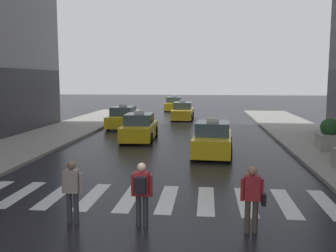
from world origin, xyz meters
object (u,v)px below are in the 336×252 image
(taxi_third, at_px, (123,118))
(taxi_fourth, at_px, (183,112))
(taxi_fifth, at_px, (174,105))
(taxi_lead, at_px, (213,139))
(taxi_second, at_px, (139,128))
(pedestrian_with_backpack, at_px, (142,190))
(planter_mid_block, at_px, (329,136))
(pedestrian_with_handbag, at_px, (252,195))
(pedestrian_plain_coat, at_px, (72,188))

(taxi_third, relative_size, taxi_fourth, 1.00)
(taxi_fourth, relative_size, taxi_fifth, 0.99)
(taxi_lead, height_order, taxi_fifth, same)
(taxi_second, height_order, pedestrian_with_backpack, taxi_second)
(planter_mid_block, bearing_deg, taxi_lead, -170.82)
(taxi_fourth, height_order, pedestrian_with_handbag, taxi_fourth)
(taxi_third, xyz_separation_m, pedestrian_with_handbag, (7.51, -19.19, 0.21))
(pedestrian_plain_coat, distance_m, planter_mid_block, 14.19)
(taxi_second, relative_size, taxi_fifth, 1.00)
(pedestrian_with_handbag, xyz_separation_m, planter_mid_block, (5.05, 10.59, -0.06))
(taxi_second, height_order, pedestrian_with_handbag, taxi_second)
(pedestrian_with_backpack, xyz_separation_m, pedestrian_plain_coat, (-1.82, 0.08, -0.03))
(taxi_fifth, height_order, pedestrian_plain_coat, taxi_fifth)
(taxi_lead, height_order, planter_mid_block, taxi_lead)
(taxi_lead, bearing_deg, planter_mid_block, 9.18)
(taxi_lead, bearing_deg, pedestrian_plain_coat, -111.38)
(taxi_third, distance_m, taxi_fifth, 15.99)
(taxi_second, xyz_separation_m, taxi_fifth, (0.23, 21.45, 0.00))
(pedestrian_with_handbag, xyz_separation_m, pedestrian_plain_coat, (-4.54, 0.14, 0.01))
(taxi_third, distance_m, pedestrian_with_backpack, 19.73)
(pedestrian_with_handbag, bearing_deg, pedestrian_with_backpack, 178.72)
(taxi_lead, relative_size, taxi_fourth, 1.02)
(planter_mid_block, bearing_deg, taxi_fifth, 112.41)
(taxi_lead, relative_size, pedestrian_with_handbag, 2.81)
(taxi_third, relative_size, pedestrian_plain_coat, 2.77)
(pedestrian_with_handbag, bearing_deg, planter_mid_block, 64.49)
(taxi_fourth, distance_m, pedestrian_with_handbag, 25.45)
(taxi_lead, distance_m, planter_mid_block, 5.95)
(taxi_fifth, bearing_deg, pedestrian_with_handbag, -81.86)
(pedestrian_with_backpack, distance_m, pedestrian_with_handbag, 2.72)
(taxi_lead, xyz_separation_m, taxi_fifth, (-4.19, 25.34, 0.00))
(taxi_fifth, height_order, pedestrian_with_handbag, taxi_fifth)
(taxi_fourth, height_order, planter_mid_block, taxi_fourth)
(taxi_second, bearing_deg, taxi_lead, -41.43)
(taxi_fifth, distance_m, planter_mid_block, 26.39)
(taxi_third, xyz_separation_m, taxi_fourth, (4.17, 6.03, 0.00))
(taxi_lead, distance_m, pedestrian_with_backpack, 9.77)
(pedestrian_plain_coat, bearing_deg, taxi_fifth, 90.76)
(taxi_third, bearing_deg, pedestrian_with_backpack, -75.94)
(taxi_fourth, relative_size, planter_mid_block, 2.85)
(taxi_lead, bearing_deg, taxi_second, 138.57)
(taxi_third, height_order, taxi_fifth, same)
(taxi_lead, bearing_deg, taxi_third, 125.00)
(taxi_second, relative_size, taxi_third, 1.01)
(taxi_third, bearing_deg, taxi_fifth, 80.99)
(taxi_second, bearing_deg, planter_mid_block, -15.98)
(planter_mid_block, bearing_deg, taxi_fourth, 119.84)
(taxi_fourth, bearing_deg, taxi_third, -124.64)
(taxi_second, distance_m, planter_mid_block, 10.70)
(taxi_third, xyz_separation_m, pedestrian_with_backpack, (4.79, -19.13, 0.25))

